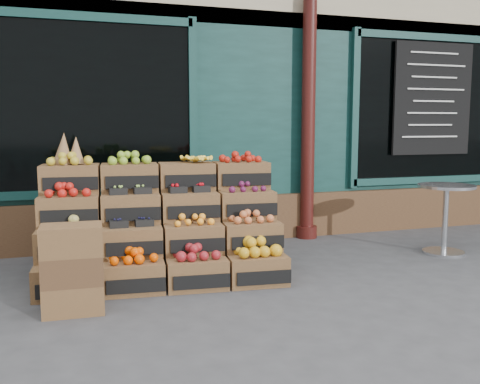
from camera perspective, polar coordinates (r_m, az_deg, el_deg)
name	(u,v)px	position (r m, az deg, el deg)	size (l,w,h in m)	color
ground	(283,290)	(5.11, 4.65, -10.37)	(60.00, 60.00, 0.00)	#3E3E41
shop_facade	(174,76)	(9.82, -7.06, 12.23)	(12.00, 6.24, 4.80)	#0F3530
crate_display	(161,232)	(5.51, -8.48, -4.28)	(2.44, 1.36, 1.47)	brown
spare_crates	(73,269)	(4.64, -17.42, -7.84)	(0.50, 0.36, 0.73)	brown
bistro_table	(445,211)	(6.80, 21.06, -1.89)	(0.66, 0.66, 0.83)	silver
shopkeeper	(55,160)	(7.42, -19.09, 3.23)	(0.78, 0.51, 2.14)	#1C6531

